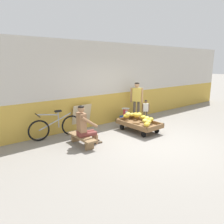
% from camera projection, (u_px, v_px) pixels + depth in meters
% --- Properties ---
extents(ground_plane, '(80.00, 80.00, 0.00)m').
position_uv_depth(ground_plane, '(155.00, 142.00, 6.31)').
color(ground_plane, gray).
extents(back_wall, '(16.00, 0.30, 2.99)m').
position_uv_depth(back_wall, '(101.00, 84.00, 7.96)').
color(back_wall, gold).
rests_on(back_wall, ground).
extents(banana_cart, '(0.86, 1.45, 0.36)m').
position_uv_depth(banana_cart, '(139.00, 124.00, 7.24)').
color(banana_cart, brown).
rests_on(banana_cart, ground).
extents(banana_pile, '(0.84, 1.42, 0.26)m').
position_uv_depth(banana_pile, '(139.00, 117.00, 7.29)').
color(banana_pile, yellow).
rests_on(banana_pile, banana_cart).
extents(low_bench, '(0.32, 1.10, 0.27)m').
position_uv_depth(low_bench, '(82.00, 138.00, 6.03)').
color(low_bench, olive).
rests_on(low_bench, ground).
extents(vendor_seated, '(0.72, 0.55, 1.14)m').
position_uv_depth(vendor_seated, '(85.00, 125.00, 5.99)').
color(vendor_seated, '#9E704C').
rests_on(vendor_seated, ground).
extents(plastic_crate, '(0.36, 0.28, 0.30)m').
position_uv_depth(plastic_crate, '(125.00, 120.00, 8.21)').
color(plastic_crate, '#234CA8').
rests_on(plastic_crate, ground).
extents(weighing_scale, '(0.30, 0.30, 0.29)m').
position_uv_depth(weighing_scale, '(126.00, 112.00, 8.14)').
color(weighing_scale, '#28282D').
rests_on(weighing_scale, plastic_crate).
extents(bicycle_near_left, '(1.66, 0.48, 0.86)m').
position_uv_depth(bicycle_near_left, '(56.00, 127.00, 6.60)').
color(bicycle_near_left, black).
rests_on(bicycle_near_left, ground).
extents(sign_board, '(0.70, 0.24, 0.88)m').
position_uv_depth(sign_board, '(81.00, 117.00, 7.43)').
color(sign_board, '#C6B289').
rests_on(sign_board, ground).
extents(customer_adult, '(0.35, 0.41, 1.53)m').
position_uv_depth(customer_adult, '(137.00, 97.00, 8.37)').
color(customer_adult, brown).
rests_on(customer_adult, ground).
extents(customer_child, '(0.23, 0.21, 0.89)m').
position_uv_depth(customer_child, '(146.00, 109.00, 8.18)').
color(customer_child, brown).
rests_on(customer_child, ground).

